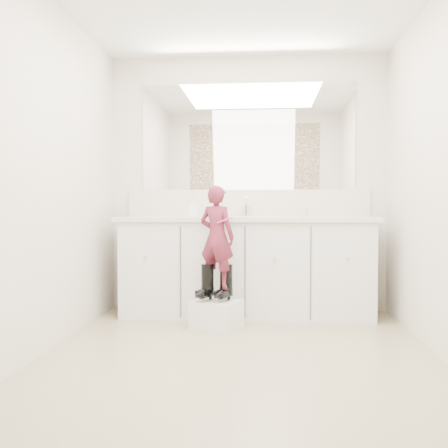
{
  "coord_description": "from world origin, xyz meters",
  "views": [
    {
      "loc": [
        0.17,
        -3.24,
        0.98
      ],
      "look_at": [
        -0.17,
        0.91,
        0.84
      ],
      "focal_mm": 40.0,
      "sensor_mm": 36.0,
      "label": 1
    }
  ],
  "objects": [
    {
      "name": "vanity_cabinet",
      "position": [
        0.0,
        1.23,
        0.42
      ],
      "size": [
        2.2,
        0.55,
        0.85
      ],
      "primitive_type": "cube",
      "color": "silver",
      "rests_on": "floor"
    },
    {
      "name": "wall_left",
      "position": [
        -1.3,
        0.0,
        1.2
      ],
      "size": [
        0.0,
        3.0,
        3.0
      ],
      "primitive_type": "plane",
      "rotation": [
        1.57,
        0.0,
        1.57
      ],
      "color": "beige",
      "rests_on": "floor"
    },
    {
      "name": "countertop",
      "position": [
        0.0,
        1.21,
        0.87
      ],
      "size": [
        2.28,
        0.58,
        0.04
      ],
      "primitive_type": "cube",
      "color": "beige",
      "rests_on": "vanity_cabinet"
    },
    {
      "name": "step_stool",
      "position": [
        -0.22,
        0.71,
        0.11
      ],
      "size": [
        0.44,
        0.41,
        0.23
      ],
      "primitive_type": "cube",
      "rotation": [
        0.0,
        0.0,
        -0.43
      ],
      "color": "silver",
      "rests_on": "floor"
    },
    {
      "name": "mirror",
      "position": [
        0.0,
        1.49,
        1.64
      ],
      "size": [
        2.0,
        0.02,
        1.0
      ],
      "primitive_type": "cube",
      "color": "white",
      "rests_on": "wall_back"
    },
    {
      "name": "boot_left",
      "position": [
        -0.29,
        0.73,
        0.37
      ],
      "size": [
        0.18,
        0.22,
        0.29
      ],
      "primitive_type": null,
      "rotation": [
        0.0,
        0.0,
        -0.43
      ],
      "color": "black",
      "rests_on": "step_stool"
    },
    {
      "name": "toothbrush",
      "position": [
        -0.15,
        0.65,
        0.88
      ],
      "size": [
        0.13,
        0.07,
        0.06
      ],
      "primitive_type": "cylinder",
      "rotation": [
        0.0,
        1.22,
        -0.43
      ],
      "color": "#D854A5",
      "rests_on": "toddler"
    },
    {
      "name": "boot_right",
      "position": [
        -0.14,
        0.73,
        0.37
      ],
      "size": [
        0.18,
        0.22,
        0.29
      ],
      "primitive_type": null,
      "rotation": [
        0.0,
        0.0,
        -0.43
      ],
      "color": "black",
      "rests_on": "step_stool"
    },
    {
      "name": "toddler",
      "position": [
        -0.22,
        0.73,
        0.74
      ],
      "size": [
        0.35,
        0.3,
        0.82
      ],
      "primitive_type": "imported",
      "rotation": [
        0.0,
        0.0,
        2.72
      ],
      "color": "#9D3052",
      "rests_on": "step_stool"
    },
    {
      "name": "wall_front",
      "position": [
        0.0,
        -1.5,
        1.2
      ],
      "size": [
        2.6,
        0.0,
        2.6
      ],
      "primitive_type": "plane",
      "rotation": [
        -1.57,
        0.0,
        0.0
      ],
      "color": "beige",
      "rests_on": "floor"
    },
    {
      "name": "dot_panel",
      "position": [
        0.0,
        -1.49,
        1.65
      ],
      "size": [
        2.0,
        0.01,
        1.2
      ],
      "primitive_type": "cube",
      "color": "#472819",
      "rests_on": "wall_front"
    },
    {
      "name": "floor",
      "position": [
        0.0,
        0.0,
        0.0
      ],
      "size": [
        3.0,
        3.0,
        0.0
      ],
      "primitive_type": "plane",
      "color": "#988A63",
      "rests_on": "ground"
    },
    {
      "name": "cup",
      "position": [
        0.52,
        1.3,
        0.93
      ],
      "size": [
        0.09,
        0.09,
        0.08
      ],
      "primitive_type": "imported",
      "rotation": [
        0.0,
        0.0,
        0.05
      ],
      "color": "beige",
      "rests_on": "countertop"
    },
    {
      "name": "faucet",
      "position": [
        0.0,
        1.38,
        0.94
      ],
      "size": [
        0.08,
        0.08,
        0.1
      ],
      "primitive_type": "cylinder",
      "color": "silver",
      "rests_on": "countertop"
    },
    {
      "name": "soap_bottle",
      "position": [
        -0.48,
        1.21,
        0.98
      ],
      "size": [
        0.09,
        0.1,
        0.18
      ],
      "primitive_type": "imported",
      "rotation": [
        0.0,
        0.0,
        0.18
      ],
      "color": "silver",
      "rests_on": "countertop"
    },
    {
      "name": "wall_right",
      "position": [
        1.3,
        0.0,
        1.2
      ],
      "size": [
        0.0,
        3.0,
        3.0
      ],
      "primitive_type": "plane",
      "rotation": [
        1.57,
        0.0,
        -1.57
      ],
      "color": "beige",
      "rests_on": "floor"
    },
    {
      "name": "wall_back",
      "position": [
        0.0,
        1.5,
        1.2
      ],
      "size": [
        2.6,
        0.0,
        2.6
      ],
      "primitive_type": "plane",
      "rotation": [
        1.57,
        0.0,
        0.0
      ],
      "color": "beige",
      "rests_on": "floor"
    },
    {
      "name": "backsplash",
      "position": [
        0.0,
        1.49,
        1.02
      ],
      "size": [
        2.28,
        0.03,
        0.25
      ],
      "primitive_type": "cube",
      "color": "beige",
      "rests_on": "countertop"
    }
  ]
}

